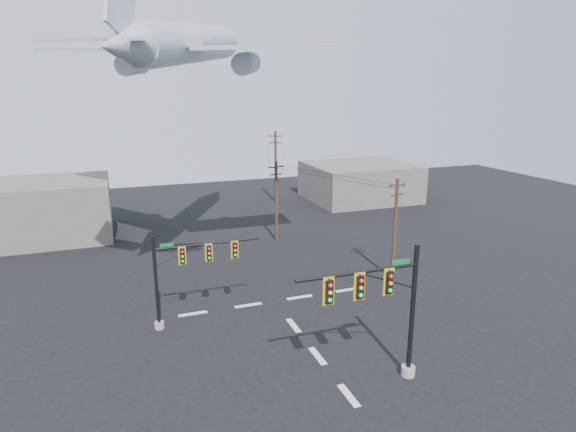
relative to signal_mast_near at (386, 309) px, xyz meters
name	(u,v)px	position (x,y,z in m)	size (l,w,h in m)	color
ground	(349,396)	(-2.21, -0.45, -4.25)	(120.00, 120.00, 0.00)	black
lane_markings	(309,345)	(-2.21, 4.89, -4.24)	(14.00, 21.20, 0.01)	silver
signal_mast_near	(386,309)	(0.00, 0.00, 0.00)	(7.01, 0.83, 7.54)	gray
signal_mast_far	(184,273)	(-8.83, 10.16, -0.62)	(7.19, 0.70, 6.34)	gray
utility_pole_a	(395,228)	(8.28, 12.34, 0.14)	(1.66, 0.49, 8.39)	#42281C
utility_pole_b	(276,200)	(2.64, 25.36, 0.05)	(1.65, 0.41, 8.22)	#42281C
utility_pole_c	(276,165)	(8.24, 42.20, 0.81)	(1.85, 0.94, 9.66)	#42281C
power_lines	(296,159)	(5.45, 27.15, 3.77)	(7.24, 29.87, 0.61)	black
airliner	(189,45)	(-6.13, 20.50, 14.26)	(23.03, 25.16, 7.09)	#ADB2BA
building_left	(17,212)	(-22.21, 34.55, -1.25)	(18.00, 10.00, 6.00)	slate
building_right	(360,182)	(19.79, 39.55, -1.75)	(14.00, 12.00, 5.00)	slate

